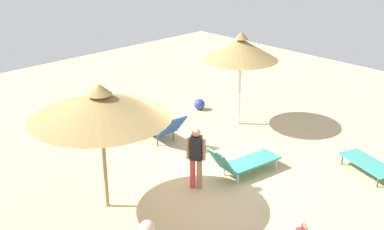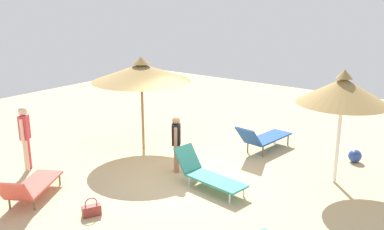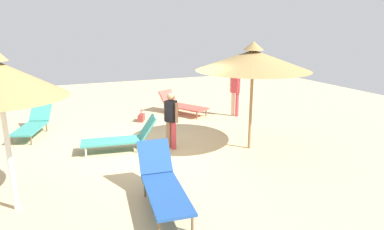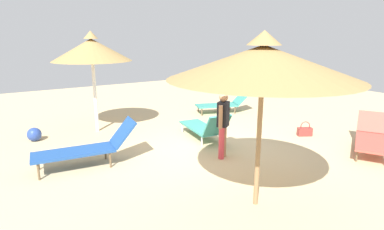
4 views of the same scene
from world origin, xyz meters
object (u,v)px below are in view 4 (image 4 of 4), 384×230
parasol_umbrella_edge (263,62)px  lounge_chair_front (89,147)px  lounge_chair_far_left (225,103)px  person_standing_far_right (223,122)px  lounge_chair_near_right (372,137)px  beach_ball (34,134)px  lounge_chair_near_left (205,127)px  parasol_umbrella_center (92,50)px  handbag (305,131)px

parasol_umbrella_edge → lounge_chair_front: size_ratio=1.34×
lounge_chair_far_left → person_standing_far_right: (3.47, -2.76, 0.49)m
parasol_umbrella_edge → lounge_chair_near_right: bearing=95.0°
lounge_chair_far_left → person_standing_far_right: bearing=-38.5°
lounge_chair_front → lounge_chair_near_right: lounge_chair_front is taller
lounge_chair_front → beach_ball: (-2.50, -0.81, -0.27)m
parasol_umbrella_edge → lounge_chair_near_left: size_ratio=1.46×
person_standing_far_right → beach_ball: bearing=-135.6°
parasol_umbrella_center → person_standing_far_right: bearing=27.1°
lounge_chair_near_right → lounge_chair_far_left: lounge_chair_far_left is taller
lounge_chair_near_left → person_standing_far_right: 1.39m
lounge_chair_far_left → parasol_umbrella_edge: bearing=-33.2°
beach_ball → lounge_chair_near_right: bearing=52.9°
parasol_umbrella_edge → parasol_umbrella_center: bearing=-169.2°
lounge_chair_front → lounge_chair_near_right: bearing=65.9°
handbag → beach_ball: bearing=-118.6°
lounge_chair_near_left → handbag: lounge_chair_near_left is taller
handbag → lounge_chair_near_right: bearing=12.8°
handbag → lounge_chair_near_left: bearing=-114.3°
lounge_chair_front → person_standing_far_right: (1.14, 2.75, 0.41)m
lounge_chair_front → person_standing_far_right: 3.00m
lounge_chair_near_right → lounge_chair_near_left: 4.14m
handbag → beach_ball: (-3.57, -6.54, 0.05)m
lounge_chair_front → lounge_chair_near_right: (2.73, 6.10, -0.09)m
lounge_chair_near_right → parasol_umbrella_edge: bearing=-85.0°
beach_ball → handbag: bearing=61.4°
lounge_chair_front → lounge_chair_near_right: 6.69m
parasol_umbrella_edge → beach_ball: (-5.59, -2.77, -2.20)m
lounge_chair_front → lounge_chair_near_right: size_ratio=1.10×
parasol_umbrella_center → lounge_chair_far_left: size_ratio=1.39×
parasol_umbrella_center → person_standing_far_right: (3.64, 1.86, -1.51)m
lounge_chair_near_right → lounge_chair_near_left: (-2.85, -3.00, 0.01)m
lounge_chair_near_right → lounge_chair_near_left: bearing=-133.4°
parasol_umbrella_edge → beach_ball: bearing=-153.7°
lounge_chair_front → lounge_chair_far_left: size_ratio=1.06×
parasol_umbrella_center → lounge_chair_near_left: 3.82m
lounge_chair_front → lounge_chair_near_left: lounge_chair_front is taller
person_standing_far_right → beach_ball: 5.13m
parasol_umbrella_edge → lounge_chair_front: bearing=-147.8°
lounge_chair_near_left → lounge_chair_near_right: bearing=46.6°
lounge_chair_far_left → handbag: 3.42m
parasol_umbrella_edge → lounge_chair_far_left: 6.79m
lounge_chair_near_left → beach_ball: size_ratio=5.48×
lounge_chair_far_left → beach_ball: 6.33m
person_standing_far_right → parasol_umbrella_center: bearing=-152.9°
lounge_chair_front → lounge_chair_far_left: bearing=113.0°
parasol_umbrella_center → lounge_chair_far_left: bearing=87.8°
lounge_chair_near_left → beach_ball: (-2.39, -3.91, -0.19)m
parasol_umbrella_edge → lounge_chair_near_right: (-0.36, 4.15, -2.02)m
lounge_chair_near_left → handbag: size_ratio=4.69×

